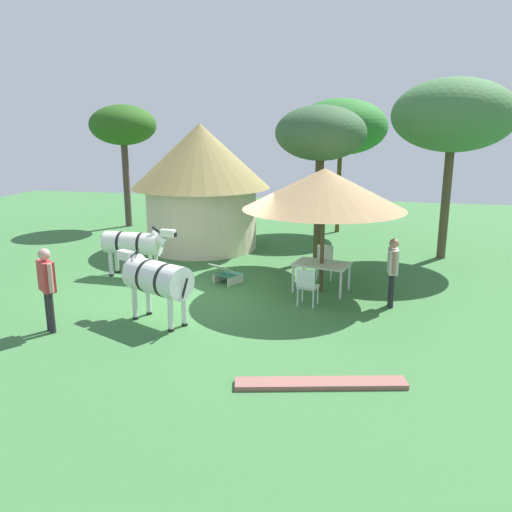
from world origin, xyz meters
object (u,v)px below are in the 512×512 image
at_px(patio_chair_near_hut, 307,285).
at_px(acacia_tree_behind_hut, 341,127).
at_px(acacia_tree_left_background, 123,126).
at_px(patio_chair_east_end, 325,260).
at_px(guest_beside_umbrella, 393,266).
at_px(standing_watcher, 47,282).
at_px(acacia_tree_right_background, 321,134).
at_px(striped_lounge_chair, 227,274).
at_px(zebra_nearest_camera, 134,244).
at_px(zebra_by_umbrella, 156,278).
at_px(acacia_tree_far_lawn, 453,116).
at_px(thatched_hut, 201,180).
at_px(patio_dining_table, 322,266).
at_px(shade_umbrella, 324,189).

xyz_separation_m(patio_chair_near_hut, acacia_tree_behind_hut, (0.02, 8.97, 3.53)).
xyz_separation_m(acacia_tree_behind_hut, acacia_tree_left_background, (-8.64, -0.74, 0.03)).
height_order(patio_chair_near_hut, patio_chair_east_end, same).
xyz_separation_m(guest_beside_umbrella, standing_watcher, (-6.82, -3.13, 0.08)).
bearing_deg(acacia_tree_right_background, patio_chair_near_hut, -86.75).
xyz_separation_m(patio_chair_east_end, standing_watcher, (-5.08, -5.14, 0.54)).
xyz_separation_m(striped_lounge_chair, acacia_tree_right_background, (2.09, 2.95, 3.61)).
distance_m(zebra_nearest_camera, zebra_by_umbrella, 3.73).
distance_m(patio_chair_near_hut, guest_beside_umbrella, 2.01).
xyz_separation_m(striped_lounge_chair, acacia_tree_left_background, (-6.30, 6.90, 3.83)).
bearing_deg(acacia_tree_far_lawn, acacia_tree_left_background, 167.49).
xyz_separation_m(acacia_tree_far_lawn, acacia_tree_right_background, (-3.83, -1.24, -0.53)).
distance_m(thatched_hut, standing_watcher, 7.99).
relative_size(acacia_tree_far_lawn, acacia_tree_right_background, 1.17).
xyz_separation_m(patio_dining_table, striped_lounge_chair, (-2.54, 0.13, -0.40)).
xyz_separation_m(thatched_hut, standing_watcher, (-0.60, -7.86, -1.28)).
height_order(striped_lounge_chair, acacia_tree_behind_hut, acacia_tree_behind_hut).
bearing_deg(zebra_nearest_camera, patio_dining_table, 89.21).
bearing_deg(shade_umbrella, patio_chair_east_end, 91.92).
distance_m(patio_dining_table, guest_beside_umbrella, 1.91).
xyz_separation_m(patio_chair_near_hut, acacia_tree_left_background, (-8.63, 8.23, 3.56)).
xyz_separation_m(patio_chair_near_hut, guest_beside_umbrella, (1.92, 0.39, 0.46)).
height_order(shade_umbrella, acacia_tree_far_lawn, acacia_tree_far_lawn).
bearing_deg(standing_watcher, acacia_tree_far_lawn, 82.43).
distance_m(zebra_by_umbrella, acacia_tree_left_background, 11.87).
distance_m(patio_chair_east_end, acacia_tree_right_background, 3.85).
xyz_separation_m(guest_beside_umbrella, striped_lounge_chair, (-4.25, 0.93, -0.73)).
xyz_separation_m(shade_umbrella, acacia_tree_left_background, (-8.84, 7.04, 1.47)).
height_order(shade_umbrella, striped_lounge_chair, shade_umbrella).
bearing_deg(patio_chair_east_end, acacia_tree_right_background, -79.45).
relative_size(guest_beside_umbrella, zebra_nearest_camera, 0.71).
xyz_separation_m(patio_dining_table, acacia_tree_left_background, (-8.84, 7.04, 3.43)).
bearing_deg(acacia_tree_behind_hut, patio_chair_east_end, -88.64).
height_order(patio_chair_east_end, acacia_tree_right_background, acacia_tree_right_background).
xyz_separation_m(acacia_tree_behind_hut, acacia_tree_far_lawn, (3.57, -3.45, 0.34)).
bearing_deg(thatched_hut, guest_beside_umbrella, -37.21).
relative_size(guest_beside_umbrella, acacia_tree_right_background, 0.35).
relative_size(patio_dining_table, acacia_tree_left_background, 0.31).
distance_m(shade_umbrella, acacia_tree_far_lawn, 5.77).
bearing_deg(patio_chair_east_end, patio_chair_near_hut, 83.99).
bearing_deg(acacia_tree_left_background, standing_watcher, -71.26).
xyz_separation_m(patio_dining_table, zebra_by_umbrella, (-3.20, -2.93, 0.32)).
height_order(patio_chair_east_end, acacia_tree_left_background, acacia_tree_left_background).
bearing_deg(striped_lounge_chair, zebra_nearest_camera, -154.99).
bearing_deg(shade_umbrella, acacia_tree_left_background, 141.47).
relative_size(standing_watcher, striped_lounge_chair, 1.82).
distance_m(patio_chair_near_hut, acacia_tree_far_lawn, 7.64).
xyz_separation_m(patio_dining_table, zebra_nearest_camera, (-5.22, 0.20, 0.27)).
bearing_deg(patio_chair_near_hut, zebra_by_umbrella, -139.68).
relative_size(standing_watcher, zebra_nearest_camera, 0.77).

